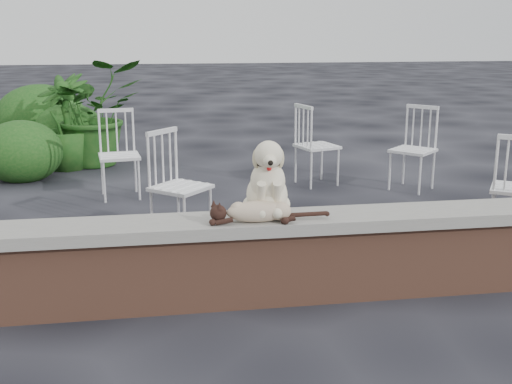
{
  "coord_description": "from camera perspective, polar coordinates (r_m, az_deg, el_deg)",
  "views": [
    {
      "loc": [
        -1.11,
        -3.88,
        1.77
      ],
      "look_at": [
        -0.46,
        0.2,
        0.7
      ],
      "focal_mm": 44.21,
      "sensor_mm": 36.0,
      "label": 1
    }
  ],
  "objects": [
    {
      "name": "ground",
      "position": [
        4.41,
        6.45,
        -9.25
      ],
      "size": [
        60.0,
        60.0,
        0.0
      ],
      "primitive_type": "plane",
      "color": "black",
      "rests_on": "ground"
    },
    {
      "name": "brick_wall",
      "position": [
        4.32,
        6.55,
        -6.21
      ],
      "size": [
        6.0,
        0.3,
        0.5
      ],
      "primitive_type": "cube",
      "color": "brown",
      "rests_on": "ground"
    },
    {
      "name": "capstone",
      "position": [
        4.22,
        6.66,
        -2.53
      ],
      "size": [
        6.2,
        0.4,
        0.08
      ],
      "primitive_type": "cube",
      "color": "slate",
      "rests_on": "brick_wall"
    },
    {
      "name": "dog",
      "position": [
        4.11,
        1.0,
        1.45
      ],
      "size": [
        0.38,
        0.48,
        0.52
      ],
      "primitive_type": null,
      "rotation": [
        0.0,
        0.0,
        -0.09
      ],
      "color": "beige",
      "rests_on": "capstone"
    },
    {
      "name": "cat",
      "position": [
        4.0,
        0.23,
        -1.64
      ],
      "size": [
        0.93,
        0.3,
        0.16
      ],
      "primitive_type": null,
      "rotation": [
        0.0,
        0.0,
        -0.09
      ],
      "color": "tan",
      "rests_on": "capstone"
    },
    {
      "name": "chair_e",
      "position": [
        7.36,
        5.56,
        4.28
      ],
      "size": [
        0.7,
        0.7,
        0.94
      ],
      "primitive_type": null,
      "rotation": [
        0.0,
        0.0,
        1.86
      ],
      "color": "white",
      "rests_on": "ground"
    },
    {
      "name": "chair_a",
      "position": [
        5.44,
        -6.84,
        0.59
      ],
      "size": [
        0.79,
        0.79,
        0.94
      ],
      "primitive_type": null,
      "rotation": [
        0.0,
        0.0,
        0.84
      ],
      "color": "white",
      "rests_on": "ground"
    },
    {
      "name": "chair_b",
      "position": [
        6.9,
        -12.28,
        3.33
      ],
      "size": [
        0.63,
        0.63,
        0.94
      ],
      "primitive_type": null,
      "rotation": [
        0.0,
        0.0,
        0.13
      ],
      "color": "white",
      "rests_on": "ground"
    },
    {
      "name": "chair_d",
      "position": [
        7.29,
        14.02,
        3.82
      ],
      "size": [
        0.79,
        0.79,
        0.94
      ],
      "primitive_type": null,
      "rotation": [
        0.0,
        0.0,
        -0.82
      ],
      "color": "white",
      "rests_on": "ground"
    },
    {
      "name": "potted_plant_a",
      "position": [
        8.65,
        -14.4,
        6.98
      ],
      "size": [
        1.57,
        1.48,
        1.4
      ],
      "primitive_type": "imported",
      "rotation": [
        0.0,
        0.0,
        0.37
      ],
      "color": "#134212",
      "rests_on": "ground"
    },
    {
      "name": "potted_plant_b",
      "position": [
        8.51,
        -16.96,
        6.07
      ],
      "size": [
        0.95,
        0.95,
        1.22
      ],
      "primitive_type": "imported",
      "rotation": [
        0.0,
        0.0,
        -0.61
      ],
      "color": "#134212",
      "rests_on": "ground"
    },
    {
      "name": "shrubbery",
      "position": [
        9.33,
        -18.59,
        5.44
      ],
      "size": [
        1.62,
        2.84,
        1.05
      ],
      "color": "#134212",
      "rests_on": "ground"
    }
  ]
}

